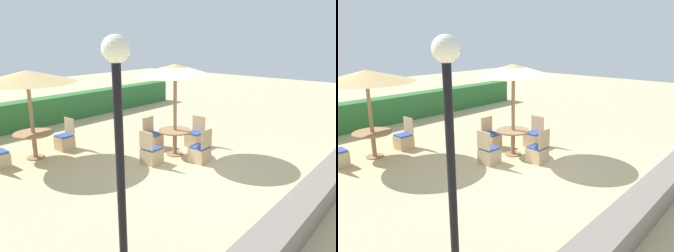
% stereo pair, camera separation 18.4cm
% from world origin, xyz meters
% --- Properties ---
extents(ground_plane, '(40.00, 40.00, 0.00)m').
position_xyz_m(ground_plane, '(0.00, 0.00, 0.00)').
color(ground_plane, '#C6B284').
extents(hedge_row, '(13.00, 0.70, 1.03)m').
position_xyz_m(hedge_row, '(0.00, 6.60, 0.51)').
color(hedge_row, '#2D6B33').
rests_on(hedge_row, ground_plane).
extents(stone_border, '(10.00, 0.56, 0.51)m').
position_xyz_m(stone_border, '(0.00, -3.49, 0.26)').
color(stone_border, slate).
rests_on(stone_border, ground_plane).
extents(lamp_post, '(0.36, 0.36, 3.32)m').
position_xyz_m(lamp_post, '(-3.97, -1.91, 2.35)').
color(lamp_post, black).
rests_on(lamp_post, ground_plane).
extents(parasol_back_left, '(2.61, 2.61, 2.45)m').
position_xyz_m(parasol_back_left, '(-2.48, 3.37, 2.28)').
color(parasol_back_left, '#93704C').
rests_on(parasol_back_left, ground_plane).
extents(round_table_back_left, '(1.07, 1.07, 0.74)m').
position_xyz_m(round_table_back_left, '(-2.48, 3.37, 0.58)').
color(round_table_back_left, '#93704C').
rests_on(round_table_back_left, ground_plane).
extents(patio_chair_back_left_east, '(0.46, 0.46, 0.93)m').
position_xyz_m(patio_chair_back_left_east, '(-1.51, 3.40, 0.26)').
color(patio_chair_back_left_east, tan).
rests_on(patio_chair_back_left_east, ground_plane).
extents(parasol_center, '(2.20, 2.20, 2.59)m').
position_xyz_m(parasol_center, '(0.26, 0.56, 2.41)').
color(parasol_center, '#93704C').
rests_on(parasol_center, ground_plane).
extents(round_table_center, '(0.94, 0.94, 0.74)m').
position_xyz_m(round_table_center, '(0.26, 0.56, 0.55)').
color(round_table_center, '#93704C').
rests_on(round_table_center, ground_plane).
extents(patio_chair_center_west, '(0.46, 0.46, 0.93)m').
position_xyz_m(patio_chair_center_west, '(-0.70, 0.60, 0.26)').
color(patio_chair_center_west, tan).
rests_on(patio_chair_center_west, ground_plane).
extents(patio_chair_center_north, '(0.46, 0.46, 0.93)m').
position_xyz_m(patio_chair_center_north, '(0.32, 1.49, 0.26)').
color(patio_chair_center_north, tan).
rests_on(patio_chair_center_north, ground_plane).
extents(patio_chair_center_south, '(0.46, 0.46, 0.93)m').
position_xyz_m(patio_chair_center_south, '(0.24, -0.33, 0.26)').
color(patio_chair_center_south, tan).
rests_on(patio_chair_center_south, ground_plane).
extents(patio_chair_center_east, '(0.46, 0.46, 0.93)m').
position_xyz_m(patio_chair_center_east, '(1.26, 0.57, 0.26)').
color(patio_chair_center_east, tan).
rests_on(patio_chair_center_east, ground_plane).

